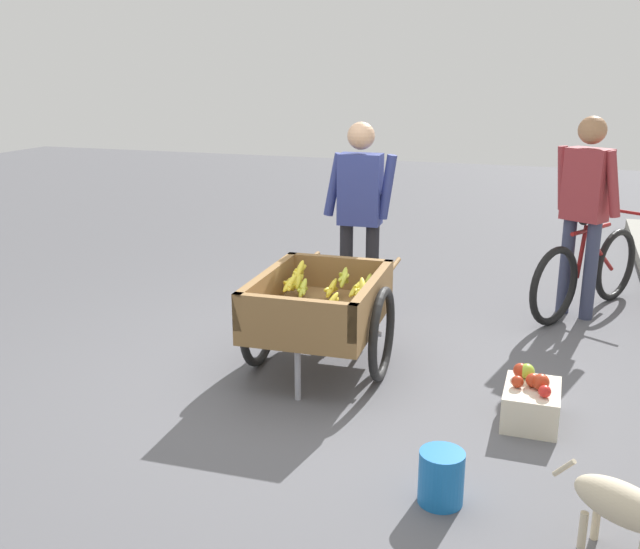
{
  "coord_description": "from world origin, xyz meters",
  "views": [
    {
      "loc": [
        4.07,
        1.39,
        2.03
      ],
      "look_at": [
        -0.11,
        -0.04,
        0.75
      ],
      "focal_mm": 40.08,
      "sensor_mm": 36.0,
      "label": 1
    }
  ],
  "objects_px": {
    "bicycle": "(587,272)",
    "dog": "(632,508)",
    "plastic_bucket": "(441,477)",
    "apple_crate": "(531,402)",
    "vendor_person": "(360,204)",
    "cyclist_person": "(585,199)",
    "fruit_cart": "(320,310)"
  },
  "relations": [
    {
      "from": "fruit_cart",
      "to": "bicycle",
      "type": "distance_m",
      "value": 2.6
    },
    {
      "from": "vendor_person",
      "to": "bicycle",
      "type": "bearing_deg",
      "value": 113.6
    },
    {
      "from": "vendor_person",
      "to": "bicycle",
      "type": "relative_size",
      "value": 1.11
    },
    {
      "from": "vendor_person",
      "to": "cyclist_person",
      "type": "bearing_deg",
      "value": 110.82
    },
    {
      "from": "cyclist_person",
      "to": "dog",
      "type": "height_order",
      "value": "cyclist_person"
    },
    {
      "from": "vendor_person",
      "to": "dog",
      "type": "bearing_deg",
      "value": 36.24
    },
    {
      "from": "plastic_bucket",
      "to": "apple_crate",
      "type": "relative_size",
      "value": 0.61
    },
    {
      "from": "bicycle",
      "to": "dog",
      "type": "relative_size",
      "value": 2.47
    },
    {
      "from": "bicycle",
      "to": "dog",
      "type": "height_order",
      "value": "bicycle"
    },
    {
      "from": "bicycle",
      "to": "dog",
      "type": "bearing_deg",
      "value": 2.22
    },
    {
      "from": "fruit_cart",
      "to": "apple_crate",
      "type": "height_order",
      "value": "fruit_cart"
    },
    {
      "from": "dog",
      "to": "plastic_bucket",
      "type": "xyz_separation_m",
      "value": [
        -0.19,
        -0.82,
        -0.14
      ]
    },
    {
      "from": "bicycle",
      "to": "cyclist_person",
      "type": "distance_m",
      "value": 0.67
    },
    {
      "from": "vendor_person",
      "to": "dog",
      "type": "xyz_separation_m",
      "value": [
        2.64,
        1.93,
        -0.71
      ]
    },
    {
      "from": "bicycle",
      "to": "cyclist_person",
      "type": "bearing_deg",
      "value": -30.33
    },
    {
      "from": "plastic_bucket",
      "to": "apple_crate",
      "type": "height_order",
      "value": "apple_crate"
    },
    {
      "from": "fruit_cart",
      "to": "cyclist_person",
      "type": "height_order",
      "value": "cyclist_person"
    },
    {
      "from": "vendor_person",
      "to": "cyclist_person",
      "type": "relative_size",
      "value": 0.97
    },
    {
      "from": "apple_crate",
      "to": "plastic_bucket",
      "type": "bearing_deg",
      "value": -20.1
    },
    {
      "from": "vendor_person",
      "to": "apple_crate",
      "type": "distance_m",
      "value": 2.24
    },
    {
      "from": "vendor_person",
      "to": "plastic_bucket",
      "type": "relative_size",
      "value": 6.06
    },
    {
      "from": "bicycle",
      "to": "cyclist_person",
      "type": "xyz_separation_m",
      "value": [
        0.13,
        -0.08,
        0.65
      ]
    },
    {
      "from": "vendor_person",
      "to": "plastic_bucket",
      "type": "distance_m",
      "value": 2.81
    },
    {
      "from": "fruit_cart",
      "to": "vendor_person",
      "type": "distance_m",
      "value": 1.26
    },
    {
      "from": "dog",
      "to": "plastic_bucket",
      "type": "height_order",
      "value": "dog"
    },
    {
      "from": "vendor_person",
      "to": "bicycle",
      "type": "xyz_separation_m",
      "value": [
        -0.79,
        1.8,
        -0.62
      ]
    },
    {
      "from": "cyclist_person",
      "to": "dog",
      "type": "relative_size",
      "value": 2.82
    },
    {
      "from": "cyclist_person",
      "to": "dog",
      "type": "xyz_separation_m",
      "value": [
        3.29,
        0.21,
        -0.74
      ]
    },
    {
      "from": "bicycle",
      "to": "plastic_bucket",
      "type": "distance_m",
      "value": 3.31
    },
    {
      "from": "bicycle",
      "to": "dog",
      "type": "xyz_separation_m",
      "value": [
        3.42,
        0.13,
        -0.08
      ]
    },
    {
      "from": "bicycle",
      "to": "plastic_bucket",
      "type": "xyz_separation_m",
      "value": [
        3.23,
        -0.69,
        -0.22
      ]
    },
    {
      "from": "fruit_cart",
      "to": "plastic_bucket",
      "type": "relative_size",
      "value": 6.25
    }
  ]
}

